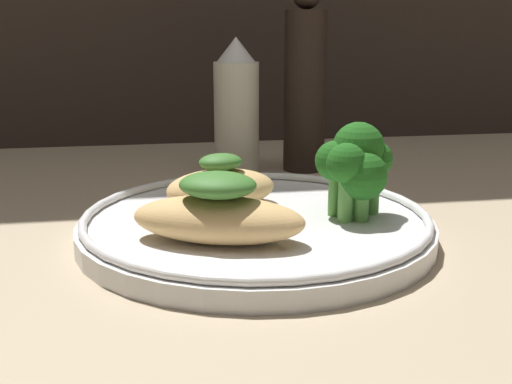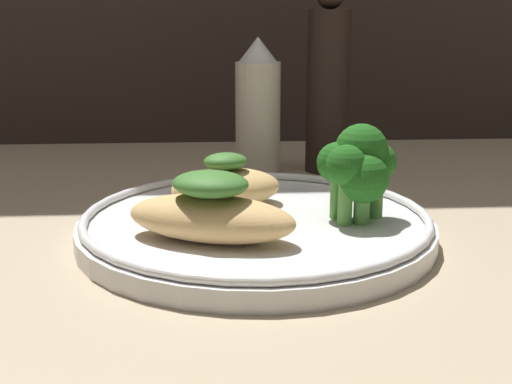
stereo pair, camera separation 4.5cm
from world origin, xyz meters
The scene contains 7 objects.
ground_plane centered at (0.00, 0.00, -0.50)cm, with size 180.00×180.00×1.00cm, color tan.
plate centered at (0.00, 0.00, 0.99)cm, with size 25.07×25.07×2.00cm.
grilled_meat_front centered at (-3.14, -4.25, 3.23)cm, with size 12.08×8.41×4.52cm.
grilled_meat_middle centered at (-2.05, 3.71, 2.97)cm, with size 9.16×6.86×4.06cm.
broccoli_bunch centered at (7.02, -0.62, 5.32)cm, with size 5.63×5.16×6.74cm.
sauce_bottle centered at (1.54, 20.76, 6.46)cm, with size 4.51×4.51×13.50cm.
pepper_grinder centered at (8.53, 20.76, 8.65)cm, with size 4.23×4.23×18.79cm.
Camera 2 is at (-2.80, -43.20, 14.98)cm, focal length 45.00 mm.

